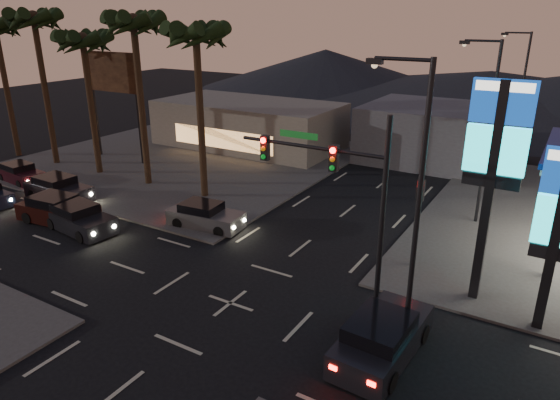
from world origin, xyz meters
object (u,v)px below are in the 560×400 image
Objects in this scene: car_lane_b_rear at (20,173)px; suv_station at (382,338)px; pylon_sign_short at (560,215)px; traffic_signal_mast at (339,185)px; car_lane_b_mid at (58,189)px; pylon_sign_tall at (496,150)px; car_lane_a_mid at (57,210)px; car_lane_b_front at (205,216)px; car_lane_a_front at (79,218)px.

suv_station reaches higher than car_lane_b_rear.
traffic_signal_mast reaches higher than pylon_sign_short.
car_lane_b_rear is at bearing 170.06° from car_lane_b_mid.
pylon_sign_short is at bearing 0.40° from car_lane_b_mid.
car_lane_a_mid is at bearing -170.79° from pylon_sign_tall.
pylon_sign_tall reaches higher than car_lane_b_rear.
car_lane_b_mid is at bearing -172.86° from car_lane_b_front.
car_lane_b_mid is (-27.68, -0.19, -3.94)m from pylon_sign_short.
car_lane_b_rear is 0.86× the size of suv_station.
car_lane_b_mid reaches higher than car_lane_a_front.
suv_station is (12.36, -5.73, 0.09)m from car_lane_b_front.
pylon_sign_tall is at bearing 36.52° from traffic_signal_mast.
car_lane_b_rear is (-30.70, -0.23, -5.78)m from pylon_sign_tall.
car_lane_b_mid is at bearing -179.60° from pylon_sign_short.
car_lane_b_mid is (-25.18, -1.19, -5.68)m from pylon_sign_tall.
car_lane_a_front is at bearing -18.14° from car_lane_b_rear.
car_lane_b_mid is (-20.44, 2.32, -4.51)m from traffic_signal_mast.
car_lane_a_mid is 1.03× the size of car_lane_b_mid.
car_lane_b_front is 16.34m from car_lane_b_rear.
car_lane_a_mid is (-17.29, -0.06, -4.50)m from traffic_signal_mast.
car_lane_a_mid reaches higher than car_lane_a_front.
car_lane_a_front is at bearing -173.08° from pylon_sign_short.
car_lane_b_mid is (-3.15, 2.38, -0.01)m from car_lane_a_mid.
traffic_signal_mast is at bearing 143.13° from suv_station.
car_lane_b_front is 10.91m from car_lane_b_mid.
car_lane_b_rear is (-16.34, -0.39, -0.04)m from car_lane_b_front.
pylon_sign_short is at bearing -3.95° from car_lane_b_front.
car_lane_b_front is at bearing 7.14° from car_lane_b_mid.
pylon_sign_short reaches higher than car_lane_b_front.
suv_station is (23.18, -4.37, 0.03)m from car_lane_b_mid.
pylon_sign_short is 33.45m from car_lane_b_rear.
traffic_signal_mast is at bearing -6.47° from car_lane_b_mid.
suv_station is at bearing -109.80° from pylon_sign_tall.
pylon_sign_short is 7.51m from suv_station.
suv_station is (2.74, -2.05, -4.48)m from traffic_signal_mast.
pylon_sign_tall is 1.29× the size of pylon_sign_short.
car_lane_b_rear is (-33.20, 0.77, -4.04)m from pylon_sign_short.
car_lane_b_front is at bearing 25.97° from car_lane_a_mid.
traffic_signal_mast is 11.27m from car_lane_b_front.
car_lane_b_front is 0.91× the size of suv_station.
pylon_sign_short reaches higher than car_lane_b_mid.
traffic_signal_mast reaches higher than car_lane_a_front.
traffic_signal_mast is 1.80× the size of car_lane_b_front.
car_lane_a_front is (-20.00, -3.73, -5.70)m from pylon_sign_tall.
pylon_sign_short is 1.66× the size of car_lane_b_rear.
car_lane_b_rear is (-5.52, 0.97, -0.10)m from car_lane_b_mid.
car_lane_b_mid is at bearing 153.90° from car_lane_a_front.
pylon_sign_short reaches higher than suv_station.
traffic_signal_mast is at bearing 0.20° from car_lane_a_mid.
pylon_sign_short is 1.47× the size of car_lane_a_front.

